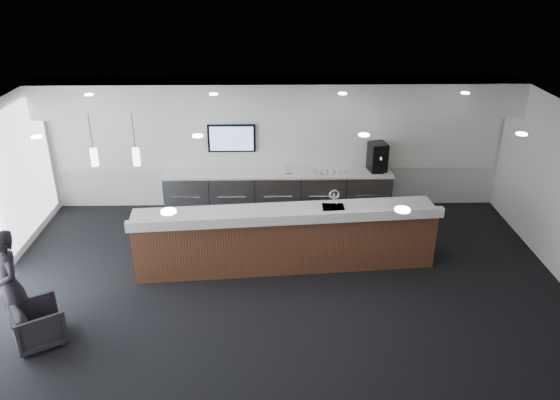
{
  "coord_description": "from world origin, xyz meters",
  "views": [
    {
      "loc": [
        -0.16,
        -7.53,
        5.4
      ],
      "look_at": [
        0.01,
        1.3,
        1.35
      ],
      "focal_mm": 35.0,
      "sensor_mm": 36.0,
      "label": 1
    }
  ],
  "objects_px": {
    "armchair": "(39,324)",
    "lounge_guest": "(10,284)",
    "coffee_machine": "(377,157)",
    "service_counter": "(286,238)"
  },
  "relations": [
    {
      "from": "armchair",
      "to": "lounge_guest",
      "type": "bearing_deg",
      "value": 28.12
    },
    {
      "from": "service_counter",
      "to": "lounge_guest",
      "type": "bearing_deg",
      "value": -160.52
    },
    {
      "from": "coffee_machine",
      "to": "lounge_guest",
      "type": "bearing_deg",
      "value": -155.19
    },
    {
      "from": "armchair",
      "to": "service_counter",
      "type": "bearing_deg",
      "value": -92.09
    },
    {
      "from": "armchair",
      "to": "lounge_guest",
      "type": "distance_m",
      "value": 0.73
    },
    {
      "from": "service_counter",
      "to": "lounge_guest",
      "type": "height_order",
      "value": "lounge_guest"
    },
    {
      "from": "coffee_machine",
      "to": "armchair",
      "type": "height_order",
      "value": "coffee_machine"
    },
    {
      "from": "service_counter",
      "to": "coffee_machine",
      "type": "height_order",
      "value": "coffee_machine"
    },
    {
      "from": "service_counter",
      "to": "coffee_machine",
      "type": "distance_m",
      "value": 3.26
    },
    {
      "from": "service_counter",
      "to": "coffee_machine",
      "type": "bearing_deg",
      "value": 44.28
    }
  ]
}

